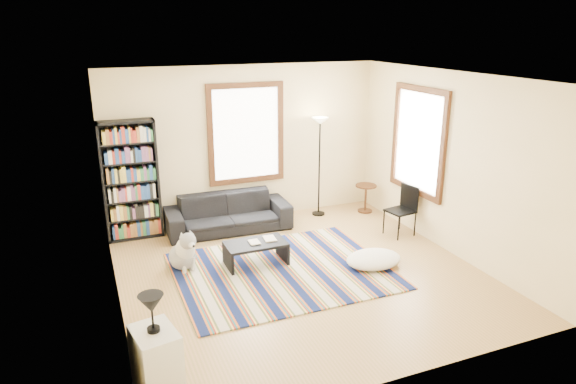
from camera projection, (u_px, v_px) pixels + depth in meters
name	position (u px, v px, depth m)	size (l,w,h in m)	color
floor	(301.00, 277.00, 7.44)	(5.00, 5.00, 0.10)	#AF8150
ceiling	(303.00, 73.00, 6.55)	(5.00, 5.00, 0.10)	white
wall_back	(245.00, 144.00, 9.24)	(5.00, 0.10, 2.80)	#FEE2AB
wall_front	(412.00, 255.00, 4.75)	(5.00, 0.10, 2.80)	#FEE2AB
wall_left	(105.00, 205.00, 6.08)	(0.10, 5.00, 2.80)	#FEE2AB
wall_right	(453.00, 164.00, 7.91)	(0.10, 5.00, 2.80)	#FEE2AB
window_back	(246.00, 134.00, 9.11)	(1.20, 0.06, 1.60)	white
window_right	(418.00, 141.00, 8.53)	(0.06, 1.20, 1.60)	white
rug	(282.00, 271.00, 7.51)	(3.03, 2.43, 0.02)	#0D1845
sofa	(228.00, 213.00, 8.96)	(2.14, 0.84, 0.62)	black
bookshelf	(131.00, 181.00, 8.42)	(0.90, 0.30, 2.00)	black
coffee_table	(256.00, 254.00, 7.67)	(0.90, 0.50, 0.36)	black
book_a	(249.00, 243.00, 7.57)	(0.15, 0.21, 0.02)	beige
book_b	(264.00, 239.00, 7.71)	(0.17, 0.24, 0.02)	beige
floor_cushion	(374.00, 259.00, 7.65)	(0.86, 0.64, 0.21)	white
floor_lamp	(319.00, 167.00, 9.50)	(0.30, 0.30, 1.86)	black
side_table	(366.00, 198.00, 9.85)	(0.40, 0.40, 0.54)	#4E2913
folding_chair	(400.00, 211.00, 8.70)	(0.42, 0.40, 0.86)	black
white_cabinet	(157.00, 363.00, 4.91)	(0.38, 0.50, 0.70)	white
table_lamp	(152.00, 313.00, 4.74)	(0.24, 0.24, 0.38)	black
dog	(182.00, 249.00, 7.52)	(0.44, 0.62, 0.62)	#B1B1B1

